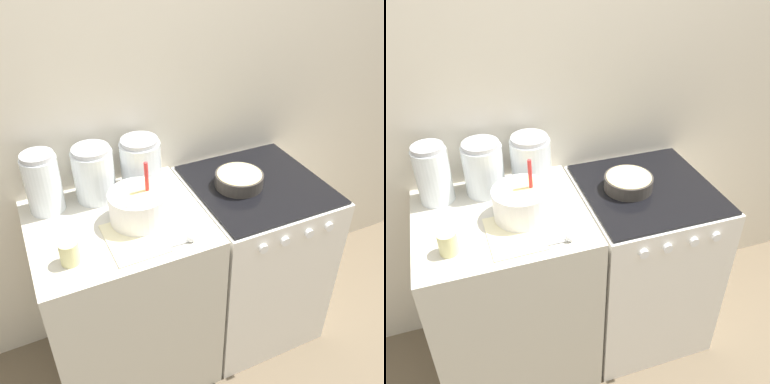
{
  "view_description": "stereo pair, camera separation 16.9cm",
  "coord_description": "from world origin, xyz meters",
  "views": [
    {
      "loc": [
        -0.65,
        -1.06,
        1.98
      ],
      "look_at": [
        -0.02,
        0.31,
        0.95
      ],
      "focal_mm": 40.0,
      "sensor_mm": 36.0,
      "label": 1
    },
    {
      "loc": [
        -0.5,
        -1.12,
        1.98
      ],
      "look_at": [
        -0.02,
        0.31,
        0.95
      ],
      "focal_mm": 40.0,
      "sensor_mm": 36.0,
      "label": 2
    }
  ],
  "objects": [
    {
      "name": "countertop_cabinet",
      "position": [
        -0.36,
        0.31,
        0.45
      ],
      "size": [
        0.71,
        0.63,
        0.9
      ],
      "color": "beige",
      "rests_on": "ground_plane"
    },
    {
      "name": "storage_jar_right",
      "position": [
        -0.17,
        0.52,
        1.0
      ],
      "size": [
        0.18,
        0.18,
        0.24
      ],
      "color": "silver",
      "rests_on": "countertop_cabinet"
    },
    {
      "name": "mixing_bowl",
      "position": [
        -0.27,
        0.28,
        0.98
      ],
      "size": [
        0.24,
        0.24,
        0.26
      ],
      "color": "white",
      "rests_on": "countertop_cabinet"
    },
    {
      "name": "recipe_page",
      "position": [
        -0.32,
        0.18,
        0.91
      ],
      "size": [
        0.21,
        0.27,
        0.01
      ],
      "color": "beige",
      "rests_on": "countertop_cabinet"
    },
    {
      "name": "stove",
      "position": [
        0.32,
        0.31,
        0.45
      ],
      "size": [
        0.6,
        0.64,
        0.9
      ],
      "color": "white",
      "rests_on": "ground_plane"
    },
    {
      "name": "storage_jar_left",
      "position": [
        -0.59,
        0.52,
        1.02
      ],
      "size": [
        0.15,
        0.15,
        0.26
      ],
      "color": "silver",
      "rests_on": "countertop_cabinet"
    },
    {
      "name": "measuring_spoon",
      "position": [
        -0.14,
        0.07,
        0.92
      ],
      "size": [
        0.12,
        0.04,
        0.04
      ],
      "color": "white",
      "rests_on": "countertop_cabinet"
    },
    {
      "name": "ground_plane",
      "position": [
        0.0,
        0.0,
        0.0
      ],
      "size": [
        12.0,
        12.0,
        0.0
      ],
      "primitive_type": "plane",
      "color": "brown"
    },
    {
      "name": "storage_jar_middle",
      "position": [
        -0.38,
        0.52,
        1.01
      ],
      "size": [
        0.17,
        0.17,
        0.24
      ],
      "color": "silver",
      "rests_on": "countertop_cabinet"
    },
    {
      "name": "baking_pan",
      "position": [
        0.23,
        0.33,
        0.94
      ],
      "size": [
        0.22,
        0.22,
        0.06
      ],
      "color": "#38332D",
      "rests_on": "stove"
    },
    {
      "name": "wall_back",
      "position": [
        0.0,
        0.65,
        1.2
      ],
      "size": [
        4.42,
        0.05,
        2.4
      ],
      "color": "beige",
      "rests_on": "ground_plane"
    },
    {
      "name": "tin_can",
      "position": [
        -0.57,
        0.15,
        0.95
      ],
      "size": [
        0.07,
        0.07,
        0.09
      ],
      "color": "beige",
      "rests_on": "countertop_cabinet"
    }
  ]
}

